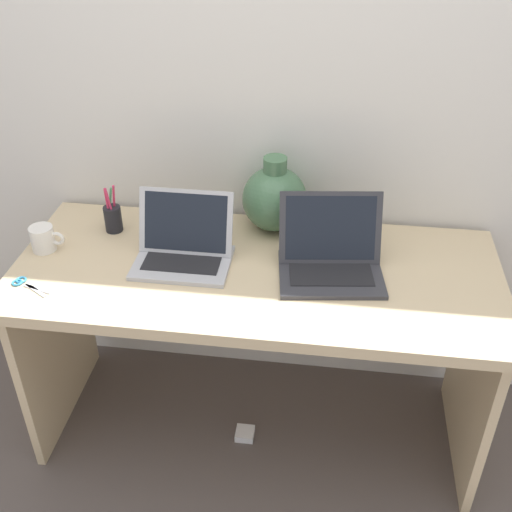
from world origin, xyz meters
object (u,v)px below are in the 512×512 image
at_px(scissors, 25,284).
at_px(power_brick, 245,434).
at_px(laptop_right, 330,253).
at_px(coffee_mug, 43,239).
at_px(laptop_left, 184,244).
at_px(green_vase, 275,198).
at_px(pen_cup, 113,218).

bearing_deg(scissors, power_brick, 10.51).
bearing_deg(laptop_right, coffee_mug, -179.20).
distance_m(laptop_left, green_vase, 0.37).
bearing_deg(green_vase, laptop_left, -138.25).
distance_m(coffee_mug, pen_cup, 0.25).
bearing_deg(pen_cup, laptop_right, -10.26).
xyz_separation_m(coffee_mug, power_brick, (0.69, -0.08, -0.78)).
bearing_deg(coffee_mug, power_brick, -6.46).
distance_m(coffee_mug, power_brick, 1.05).
height_order(green_vase, coffee_mug, green_vase).
distance_m(pen_cup, scissors, 0.40).
distance_m(laptop_right, pen_cup, 0.79).
bearing_deg(green_vase, power_brick, -101.10).
xyz_separation_m(laptop_right, power_brick, (-0.27, -0.09, -0.80)).
bearing_deg(coffee_mug, green_vase, 18.38).
bearing_deg(green_vase, scissors, -148.33).
distance_m(laptop_right, power_brick, 0.85).
xyz_separation_m(coffee_mug, pen_cup, (0.19, 0.15, 0.01)).
height_order(laptop_left, laptop_right, laptop_right).
bearing_deg(pen_cup, coffee_mug, -141.64).
xyz_separation_m(green_vase, coffee_mug, (-0.76, -0.25, -0.07)).
height_order(laptop_right, coffee_mug, laptop_right).
bearing_deg(laptop_left, green_vase, 41.75).
height_order(pen_cup, power_brick, pen_cup).
bearing_deg(pen_cup, laptop_left, -26.32).
bearing_deg(coffee_mug, scissors, -84.38).
bearing_deg(green_vase, laptop_right, -48.94).
xyz_separation_m(coffee_mug, scissors, (0.02, -0.20, -0.04)).
xyz_separation_m(laptop_left, laptop_right, (0.48, 0.00, 0.00)).
bearing_deg(pen_cup, power_brick, -24.89).
bearing_deg(scissors, pen_cup, 64.05).
distance_m(green_vase, pen_cup, 0.58).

